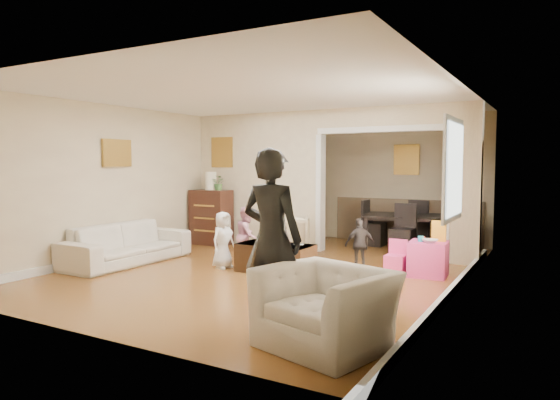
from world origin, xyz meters
The scene contains 27 objects.
floor centered at (0.00, 0.00, 0.00)m, with size 7.00×7.00×0.00m, color #A06529.
partition_left centered at (-1.38, 1.80, 1.30)m, with size 2.75×0.18×2.60m, color beige.
partition_right centered at (2.48, 1.80, 1.30)m, with size 0.55×0.18×2.60m, color beige.
partition_header centered at (1.10, 1.80, 2.42)m, with size 2.22×0.18×0.35m, color beige.
window_pane centered at (2.73, -0.40, 1.55)m, with size 0.03×0.95×1.10m, color white.
framed_art_partition centered at (-2.20, 1.70, 1.85)m, with size 0.45×0.03×0.55m, color brown.
framed_art_sofa_wall centered at (-2.71, -0.60, 1.80)m, with size 0.03×0.55×0.40m, color brown.
framed_art_alcove centered at (1.10, 3.44, 1.70)m, with size 0.45×0.03×0.55m, color brown.
sofa centered at (-2.29, -0.81, 0.32)m, with size 2.19×0.85×0.64m, color #EFE7CF.
armchair_back centered at (-0.35, 1.10, 0.35)m, with size 0.75×0.78×0.71m, color tan.
armchair_front centered at (2.08, -2.66, 0.35)m, with size 1.07×0.93×0.69m, color #EFE7CF.
dresser centered at (-2.27, 1.41, 0.55)m, with size 0.80×0.45×1.09m, color #371910.
table_lamp centered at (-2.27, 1.41, 1.27)m, with size 0.22×0.22×0.36m, color #FAEECC.
potted_plant centered at (-2.07, 1.41, 1.24)m, with size 0.26×0.23×0.29m, color #406E31.
coffee_table centered at (0.16, -0.22, 0.21)m, with size 1.12×0.56×0.42m, color #331F10.
coffee_cup centered at (0.26, -0.27, 0.47)m, with size 0.10×0.10×0.10m, color silver.
play_table centered at (2.21, 0.64, 0.25)m, with size 0.52×0.52×0.50m, color #DE3A88.
cereal_box centered at (2.33, 0.74, 0.65)m, with size 0.20×0.07×0.30m, color yellow.
cyan_cup centered at (2.11, 0.59, 0.54)m, with size 0.08×0.08×0.08m, color #25AFBB.
toy_block centered at (2.09, 0.76, 0.53)m, with size 0.08×0.06×0.05m, color red.
play_bowl centered at (2.26, 0.52, 0.53)m, with size 0.22×0.22×0.05m, color silver.
dining_table centered at (1.38, 2.87, 0.32)m, with size 1.83×1.02×0.64m, color black.
adult_person centered at (1.39, -2.43, 0.89)m, with size 0.65×0.42×1.77m, color black.
child_kneel_a centered at (-0.69, -0.37, 0.44)m, with size 0.43×0.28×0.88m, color white.
child_kneel_b centered at (-0.54, 0.08, 0.47)m, with size 0.45×0.35×0.93m, color #D18394.
child_toddler centered at (1.21, 0.53, 0.40)m, with size 0.47×0.19×0.80m, color black.
craft_papers centered at (0.21, -0.18, 0.42)m, with size 0.78×0.46×0.00m.
Camera 1 is at (3.87, -6.65, 1.62)m, focal length 32.24 mm.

